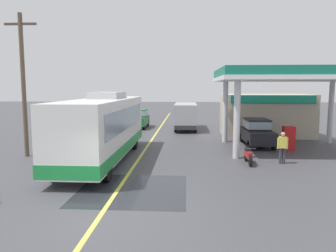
# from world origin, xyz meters

# --- Properties ---
(ground) EXTENTS (120.00, 120.00, 0.00)m
(ground) POSITION_xyz_m (0.00, 20.00, 0.00)
(ground) COLOR #424247
(lane_divider_stripe) EXTENTS (0.16, 50.00, 0.01)m
(lane_divider_stripe) POSITION_xyz_m (0.00, 15.00, 0.00)
(lane_divider_stripe) COLOR #D8CC4C
(lane_divider_stripe) RESTS_ON ground
(wet_puddle_patch) EXTENTS (4.14, 4.19, 0.01)m
(wet_puddle_patch) POSITION_xyz_m (0.57, 2.51, 0.00)
(wet_puddle_patch) COLOR #26282D
(wet_puddle_patch) RESTS_ON ground
(coach_bus_main) EXTENTS (2.60, 11.04, 3.69)m
(coach_bus_main) POSITION_xyz_m (-1.81, 7.46, 1.72)
(coach_bus_main) COLOR white
(coach_bus_main) RESTS_ON ground
(gas_station_roadside) EXTENTS (9.10, 11.95, 5.10)m
(gas_station_roadside) POSITION_xyz_m (9.11, 15.28, 2.63)
(gas_station_roadside) COLOR #147259
(gas_station_roadside) RESTS_ON ground
(car_at_pump) EXTENTS (1.70, 4.20, 1.82)m
(car_at_pump) POSITION_xyz_m (7.41, 12.49, 1.01)
(car_at_pump) COLOR black
(car_at_pump) RESTS_ON ground
(minibus_opposing_lane) EXTENTS (2.04, 6.13, 2.44)m
(minibus_opposing_lane) POSITION_xyz_m (2.54, 20.70, 1.47)
(minibus_opposing_lane) COLOR #A5A5AD
(minibus_opposing_lane) RESTS_ON ground
(motorcycle_parked_forecourt) EXTENTS (0.55, 1.80, 0.92)m
(motorcycle_parked_forecourt) POSITION_xyz_m (5.85, 7.15, 0.44)
(motorcycle_parked_forecourt) COLOR black
(motorcycle_parked_forecourt) RESTS_ON ground
(pedestrian_near_pump) EXTENTS (0.55, 0.22, 1.66)m
(pedestrian_near_pump) POSITION_xyz_m (7.61, 7.23, 0.93)
(pedestrian_near_pump) COLOR #33333F
(pedestrian_near_pump) RESTS_ON ground
(car_trailing_behind_bus) EXTENTS (1.70, 4.20, 1.82)m
(car_trailing_behind_bus) POSITION_xyz_m (-2.11, 21.82, 1.01)
(car_trailing_behind_bus) COLOR #1E602D
(car_trailing_behind_bus) RESTS_ON ground
(utility_pole_roadside) EXTENTS (1.80, 0.24, 8.02)m
(utility_pole_roadside) POSITION_xyz_m (-6.55, 8.22, 4.19)
(utility_pole_roadside) COLOR brown
(utility_pole_roadside) RESTS_ON ground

